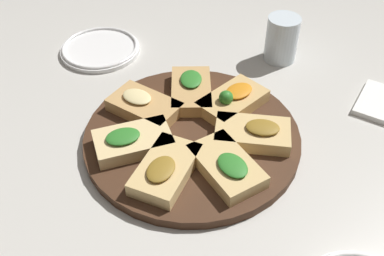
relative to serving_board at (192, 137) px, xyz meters
The scene contains 11 objects.
ground_plane 0.01m from the serving_board, ahead, with size 3.00×3.00×0.00m, color beige.
serving_board is the anchor object (origin of this frame).
focaccia_slice_0 0.12m from the serving_board, ahead, with size 0.14×0.09×0.04m.
focaccia_slice_1 0.12m from the serving_board, 57.10° to the left, with size 0.14×0.16×0.04m.
focaccia_slice_2 0.12m from the serving_board, 105.23° to the left, with size 0.11×0.15×0.04m.
focaccia_slice_3 0.12m from the serving_board, 159.96° to the left, with size 0.16×0.12×0.04m.
focaccia_slice_4 0.12m from the serving_board, 149.19° to the right, with size 0.16×0.14×0.04m.
focaccia_slice_5 0.12m from the serving_board, 97.48° to the right, with size 0.10×0.15×0.05m.
focaccia_slice_6 0.12m from the serving_board, 50.59° to the right, with size 0.15×0.16×0.04m.
plate_right 0.38m from the serving_board, 15.81° to the right, with size 0.19×0.19×0.02m.
water_glass 0.35m from the serving_board, 87.90° to the right, with size 0.07×0.07×0.11m, color silver.
Camera 1 is at (-0.38, 0.48, 0.60)m, focal length 42.00 mm.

